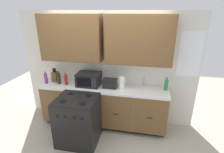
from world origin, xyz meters
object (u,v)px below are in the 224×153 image
at_px(bottle_red, 66,79).
at_px(bottle_dark, 59,78).
at_px(paper_towel_roll, 122,83).
at_px(microwave, 89,79).
at_px(bottle_violet, 46,78).
at_px(toaster, 110,83).
at_px(knife_block, 55,76).
at_px(stove_range, 78,120).
at_px(bottle_green, 166,84).

xyz_separation_m(bottle_red, bottle_dark, (-0.17, 0.02, 0.01)).
xyz_separation_m(paper_towel_roll, bottle_red, (-1.20, -0.03, 0.00)).
bearing_deg(microwave, paper_towel_roll, -3.27).
height_order(bottle_red, bottle_violet, bottle_red).
relative_size(microwave, toaster, 1.71).
relative_size(toaster, knife_block, 0.90).
distance_m(stove_range, bottle_red, 0.93).
height_order(knife_block, bottle_green, knife_block).
relative_size(stove_range, bottle_dark, 3.21).
xyz_separation_m(microwave, paper_towel_roll, (0.71, -0.04, -0.01)).
distance_m(toaster, bottle_red, 0.95).
bearing_deg(bottle_green, microwave, -176.88).
relative_size(toaster, bottle_green, 1.05).
bearing_deg(bottle_violet, bottle_dark, 6.07).
bearing_deg(microwave, stove_range, -93.08).
bearing_deg(bottle_green, paper_towel_roll, -171.73).
xyz_separation_m(paper_towel_roll, bottle_dark, (-1.37, -0.01, 0.01)).
distance_m(paper_towel_roll, bottle_red, 1.20).
xyz_separation_m(paper_towel_roll, bottle_green, (0.88, 0.13, 0.00)).
relative_size(toaster, bottle_red, 1.03).
height_order(toaster, bottle_red, bottle_red).
xyz_separation_m(stove_range, paper_towel_roll, (0.75, 0.59, 0.59)).
xyz_separation_m(knife_block, paper_towel_roll, (1.53, -0.12, 0.01)).
bearing_deg(paper_towel_roll, bottle_red, -178.72).
height_order(stove_range, knife_block, knife_block).
bearing_deg(bottle_dark, stove_range, -42.66).
relative_size(stove_range, toaster, 3.39).
height_order(bottle_green, bottle_violet, bottle_violet).
bearing_deg(stove_range, microwave, 86.92).
distance_m(knife_block, bottle_red, 0.36).
xyz_separation_m(bottle_red, bottle_violet, (-0.46, -0.01, -0.00)).
bearing_deg(bottle_violet, bottle_green, 3.79).
bearing_deg(toaster, bottle_green, 5.72).
height_order(toaster, bottle_violet, bottle_violet).
bearing_deg(bottle_dark, toaster, 1.25).
height_order(paper_towel_roll, bottle_red, bottle_red).
height_order(toaster, bottle_dark, bottle_dark).
xyz_separation_m(stove_range, microwave, (0.03, 0.63, 0.60)).
height_order(stove_range, bottle_dark, bottle_dark).
distance_m(bottle_green, bottle_violet, 2.55).
relative_size(bottle_dark, bottle_violet, 1.10).
height_order(bottle_dark, bottle_green, bottle_dark).
distance_m(microwave, bottle_dark, 0.66).
bearing_deg(toaster, knife_block, 175.40).
distance_m(microwave, bottle_green, 1.59).
xyz_separation_m(microwave, toaster, (0.46, -0.03, -0.04)).
xyz_separation_m(stove_range, bottle_dark, (-0.63, 0.58, 0.61)).
distance_m(paper_towel_roll, bottle_violet, 1.66).
bearing_deg(knife_block, bottle_violet, -130.35).
bearing_deg(knife_block, microwave, -5.37).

